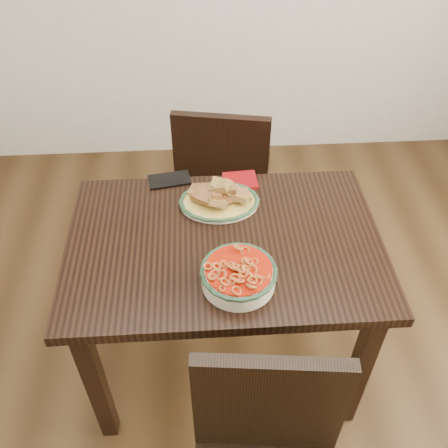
{
  "coord_description": "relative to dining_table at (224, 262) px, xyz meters",
  "views": [
    {
      "loc": [
        -0.11,
        -1.08,
        1.98
      ],
      "look_at": [
        -0.03,
        0.14,
        0.81
      ],
      "focal_mm": 40.0,
      "sensor_mm": 36.0,
      "label": 1
    }
  ],
  "objects": [
    {
      "name": "floor",
      "position": [
        0.03,
        -0.12,
        -0.64
      ],
      "size": [
        3.5,
        3.5,
        0.0
      ],
      "primitive_type": "plane",
      "color": "#332210",
      "rests_on": "ground"
    },
    {
      "name": "dining_table",
      "position": [
        0.0,
        0.0,
        0.0
      ],
      "size": [
        1.09,
        0.73,
        0.75
      ],
      "color": "black",
      "rests_on": "ground"
    },
    {
      "name": "chair_far",
      "position": [
        0.04,
        0.69,
        -0.14
      ],
      "size": [
        0.49,
        0.49,
        0.89
      ],
      "rotation": [
        0.0,
        0.0,
        2.96
      ],
      "color": "black",
      "rests_on": "ground"
    },
    {
      "name": "fish_plate",
      "position": [
        -0.01,
        0.19,
        0.16
      ],
      "size": [
        0.29,
        0.23,
        0.11
      ],
      "color": "beige",
      "rests_on": "dining_table"
    },
    {
      "name": "noodle_bowl",
      "position": [
        0.03,
        -0.19,
        0.16
      ],
      "size": [
        0.24,
        0.24,
        0.08
      ],
      "color": "#F2EACC",
      "rests_on": "dining_table"
    },
    {
      "name": "smartphone",
      "position": [
        -0.19,
        0.34,
        0.12
      ],
      "size": [
        0.18,
        0.11,
        0.01
      ],
      "primitive_type": "cube",
      "rotation": [
        0.0,
        0.0,
        0.16
      ],
      "color": "black",
      "rests_on": "dining_table"
    },
    {
      "name": "napkin",
      "position": [
        0.08,
        0.32,
        0.12
      ],
      "size": [
        0.14,
        0.12,
        0.01
      ],
      "primitive_type": "cube",
      "rotation": [
        0.0,
        0.0,
        0.06
      ],
      "color": "maroon",
      "rests_on": "dining_table"
    }
  ]
}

